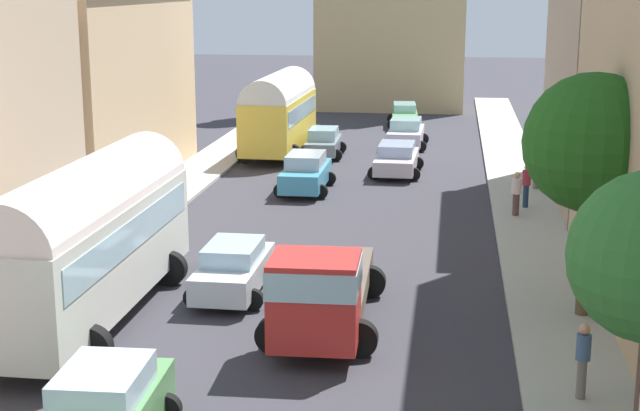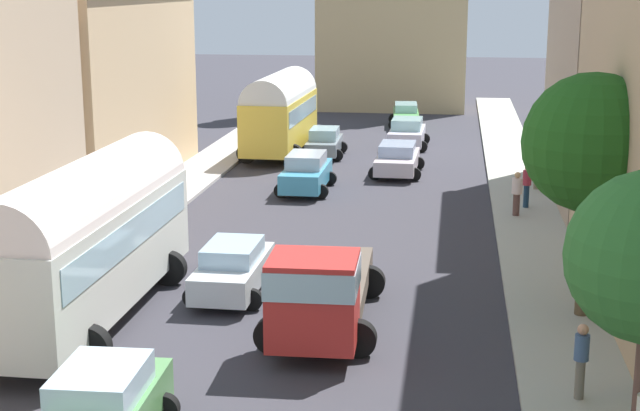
{
  "view_description": "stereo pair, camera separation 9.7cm",
  "coord_description": "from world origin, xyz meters",
  "px_view_note": "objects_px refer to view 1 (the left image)",
  "views": [
    {
      "loc": [
        4.34,
        -10.49,
        8.65
      ],
      "look_at": [
        0.0,
        20.47,
        1.26
      ],
      "focal_mm": 53.16,
      "sensor_mm": 36.0,
      "label": 1
    },
    {
      "loc": [
        4.44,
        -10.48,
        8.65
      ],
      "look_at": [
        0.0,
        20.47,
        1.26
      ],
      "focal_mm": 53.16,
      "sensor_mm": 36.0,
      "label": 2
    }
  ],
  "objects_px": {
    "car_2": "(404,115)",
    "pedestrian_0": "(526,184)",
    "cargo_truck_0": "(322,289)",
    "car_1": "(406,133)",
    "car_3": "(104,409)",
    "car_4": "(234,268)",
    "pedestrian_3": "(516,192)",
    "car_0": "(397,159)",
    "pedestrian_2": "(536,169)",
    "parked_bus_1": "(279,110)",
    "car_6": "(323,142)",
    "car_5": "(306,172)",
    "pedestrian_1": "(583,358)",
    "parked_bus_0": "(90,232)"
  },
  "relations": [
    {
      "from": "parked_bus_1",
      "to": "car_0",
      "type": "bearing_deg",
      "value": -34.47
    },
    {
      "from": "parked_bus_1",
      "to": "pedestrian_3",
      "type": "xyz_separation_m",
      "value": [
        11.21,
        -12.1,
        -1.31
      ]
    },
    {
      "from": "car_6",
      "to": "pedestrian_1",
      "type": "height_order",
      "value": "pedestrian_1"
    },
    {
      "from": "car_4",
      "to": "pedestrian_1",
      "type": "bearing_deg",
      "value": -34.37
    },
    {
      "from": "pedestrian_1",
      "to": "car_0",
      "type": "bearing_deg",
      "value": 102.53
    },
    {
      "from": "car_4",
      "to": "pedestrian_0",
      "type": "xyz_separation_m",
      "value": [
        8.91,
        11.46,
        0.28
      ]
    },
    {
      "from": "cargo_truck_0",
      "to": "car_1",
      "type": "distance_m",
      "value": 28.2
    },
    {
      "from": "parked_bus_0",
      "to": "car_6",
      "type": "bearing_deg",
      "value": 83.6
    },
    {
      "from": "car_2",
      "to": "car_5",
      "type": "xyz_separation_m",
      "value": [
        -3.17,
        -19.07,
        0.08
      ]
    },
    {
      "from": "car_4",
      "to": "car_1",
      "type": "bearing_deg",
      "value": 81.95
    },
    {
      "from": "car_2",
      "to": "car_5",
      "type": "relative_size",
      "value": 1.03
    },
    {
      "from": "cargo_truck_0",
      "to": "parked_bus_1",
      "type": "bearing_deg",
      "value": 102.71
    },
    {
      "from": "car_2",
      "to": "pedestrian_3",
      "type": "relative_size",
      "value": 2.49
    },
    {
      "from": "car_4",
      "to": "pedestrian_0",
      "type": "relative_size",
      "value": 2.25
    },
    {
      "from": "pedestrian_2",
      "to": "pedestrian_3",
      "type": "relative_size",
      "value": 0.97
    },
    {
      "from": "pedestrian_0",
      "to": "pedestrian_1",
      "type": "distance_m",
      "value": 17.5
    },
    {
      "from": "car_4",
      "to": "cargo_truck_0",
      "type": "bearing_deg",
      "value": -45.44
    },
    {
      "from": "pedestrian_1",
      "to": "pedestrian_2",
      "type": "relative_size",
      "value": 1.03
    },
    {
      "from": "cargo_truck_0",
      "to": "car_2",
      "type": "distance_m",
      "value": 35.78
    },
    {
      "from": "parked_bus_0",
      "to": "pedestrian_0",
      "type": "height_order",
      "value": "parked_bus_0"
    },
    {
      "from": "car_1",
      "to": "parked_bus_1",
      "type": "bearing_deg",
      "value": -154.33
    },
    {
      "from": "car_3",
      "to": "car_4",
      "type": "distance_m",
      "value": 9.33
    },
    {
      "from": "car_3",
      "to": "car_6",
      "type": "distance_m",
      "value": 31.26
    },
    {
      "from": "parked_bus_0",
      "to": "parked_bus_1",
      "type": "height_order",
      "value": "parked_bus_0"
    },
    {
      "from": "parked_bus_0",
      "to": "cargo_truck_0",
      "type": "height_order",
      "value": "parked_bus_0"
    },
    {
      "from": "car_0",
      "to": "car_5",
      "type": "height_order",
      "value": "car_5"
    },
    {
      "from": "parked_bus_0",
      "to": "car_4",
      "type": "relative_size",
      "value": 2.43
    },
    {
      "from": "parked_bus_0",
      "to": "pedestrian_3",
      "type": "bearing_deg",
      "value": 47.26
    },
    {
      "from": "car_3",
      "to": "pedestrian_2",
      "type": "bearing_deg",
      "value": 67.83
    },
    {
      "from": "cargo_truck_0",
      "to": "car_3",
      "type": "relative_size",
      "value": 1.83
    },
    {
      "from": "pedestrian_0",
      "to": "pedestrian_3",
      "type": "distance_m",
      "value": 1.45
    },
    {
      "from": "car_0",
      "to": "pedestrian_2",
      "type": "xyz_separation_m",
      "value": [
        6.05,
        -2.93,
        0.25
      ]
    },
    {
      "from": "car_2",
      "to": "pedestrian_0",
      "type": "relative_size",
      "value": 2.46
    },
    {
      "from": "car_0",
      "to": "car_1",
      "type": "distance_m",
      "value": 7.34
    },
    {
      "from": "pedestrian_0",
      "to": "car_6",
      "type": "bearing_deg",
      "value": 131.72
    },
    {
      "from": "cargo_truck_0",
      "to": "pedestrian_0",
      "type": "bearing_deg",
      "value": 67.46
    },
    {
      "from": "cargo_truck_0",
      "to": "car_6",
      "type": "xyz_separation_m",
      "value": [
        -3.36,
        24.91,
        -0.52
      ]
    },
    {
      "from": "car_1",
      "to": "car_2",
      "type": "xyz_separation_m",
      "value": [
        -0.47,
        7.58,
        -0.05
      ]
    },
    {
      "from": "car_0",
      "to": "pedestrian_3",
      "type": "xyz_separation_m",
      "value": [
        4.94,
        -7.8,
        0.27
      ]
    },
    {
      "from": "parked_bus_0",
      "to": "car_0",
      "type": "relative_size",
      "value": 2.26
    },
    {
      "from": "car_0",
      "to": "car_5",
      "type": "relative_size",
      "value": 1.01
    },
    {
      "from": "car_4",
      "to": "pedestrian_2",
      "type": "height_order",
      "value": "pedestrian_2"
    },
    {
      "from": "car_1",
      "to": "car_5",
      "type": "relative_size",
      "value": 0.95
    },
    {
      "from": "pedestrian_1",
      "to": "pedestrian_3",
      "type": "relative_size",
      "value": 1.0
    },
    {
      "from": "pedestrian_1",
      "to": "car_1",
      "type": "bearing_deg",
      "value": 99.57
    },
    {
      "from": "car_1",
      "to": "car_3",
      "type": "xyz_separation_m",
      "value": [
        -3.89,
        -34.54,
        0.03
      ]
    },
    {
      "from": "car_2",
      "to": "pedestrian_0",
      "type": "distance_m",
      "value": 22.13
    },
    {
      "from": "pedestrian_0",
      "to": "pedestrian_3",
      "type": "xyz_separation_m",
      "value": [
        -0.45,
        -1.37,
        -0.03
      ]
    },
    {
      "from": "parked_bus_1",
      "to": "car_6",
      "type": "bearing_deg",
      "value": -6.1
    },
    {
      "from": "pedestrian_3",
      "to": "car_0",
      "type": "bearing_deg",
      "value": 122.33
    }
  ]
}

